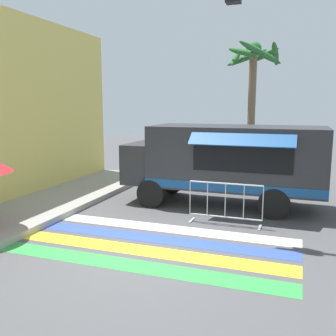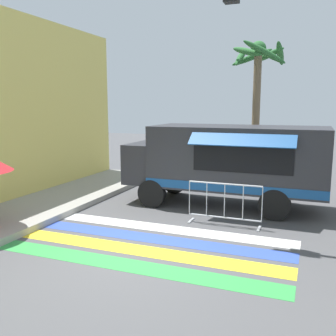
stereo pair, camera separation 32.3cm
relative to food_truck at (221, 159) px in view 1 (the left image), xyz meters
name	(u,v)px [view 1 (the left image)]	position (x,y,z in m)	size (l,w,h in m)	color
ground_plane	(138,254)	(-0.82, -4.39, -1.44)	(60.00, 60.00, 0.00)	#4C4C4F
crosswalk_painted	(149,244)	(-0.82, -3.82, -1.43)	(6.40, 2.84, 0.01)	green
food_truck	(221,159)	(0.00, 0.00, 0.00)	(5.93, 2.59, 2.42)	#2D2D33
traffic_signal_pole	(323,22)	(2.52, -2.50, 3.26)	(4.04, 0.29, 6.54)	#515456
barricade_front	(225,204)	(0.50, -1.88, -0.90)	(1.89, 0.44, 1.10)	#B7BABF
palm_tree	(253,78)	(0.33, 4.28, 2.64)	(2.35, 2.51, 5.48)	#7A664C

